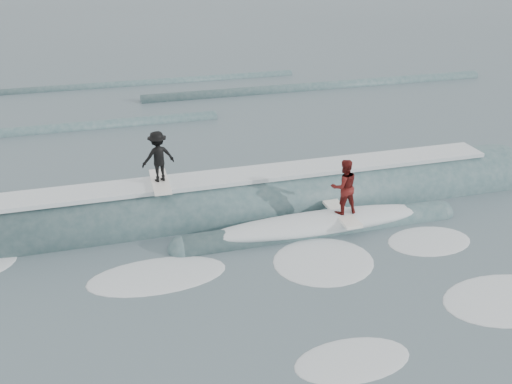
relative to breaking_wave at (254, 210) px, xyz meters
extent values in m
plane|color=#3B5057|center=(-0.16, -3.01, -0.04)|extent=(160.00, 160.00, 0.00)
cylinder|color=#355459|center=(-0.16, 0.20, -0.04)|extent=(20.36, 2.46, 2.46)
sphere|color=#355459|center=(10.02, 0.20, -0.04)|extent=(2.46, 2.46, 2.46)
cylinder|color=#355459|center=(1.64, -2.00, -0.04)|extent=(9.00, 0.94, 0.94)
sphere|color=#355459|center=(-2.86, -2.00, -0.04)|extent=(0.94, 0.94, 0.94)
sphere|color=#355459|center=(6.14, -2.00, -0.04)|extent=(0.94, 0.94, 0.94)
cube|color=silver|center=(-0.16, 0.20, 1.26)|extent=(18.00, 1.30, 0.14)
ellipsoid|color=silver|center=(1.64, -2.00, 0.26)|extent=(7.60, 1.30, 0.60)
cube|color=white|center=(-3.18, 0.20, 1.38)|extent=(0.59, 2.01, 0.10)
imported|color=black|center=(-3.18, 0.20, 2.28)|extent=(1.21, 0.87, 1.69)
cube|color=white|center=(2.43, -2.00, 0.48)|extent=(0.57, 2.01, 0.10)
imported|color=#561210|center=(2.43, -2.00, 1.46)|extent=(0.92, 0.72, 1.85)
ellipsoid|color=silver|center=(1.07, -3.80, -0.04)|extent=(3.19, 2.18, 0.10)
ellipsoid|color=silver|center=(4.76, -3.60, -0.04)|extent=(2.27, 1.55, 0.10)
ellipsoid|color=silver|center=(0.09, -7.97, -0.04)|extent=(2.51, 1.71, 0.10)
ellipsoid|color=silver|center=(-3.80, -3.21, -0.04)|extent=(3.34, 2.28, 0.10)
ellipsoid|color=silver|center=(5.06, -6.95, -0.04)|extent=(2.96, 2.02, 0.10)
cylinder|color=#355459|center=(8.55, 14.99, -0.04)|extent=(22.00, 0.80, 0.80)
cylinder|color=#355459|center=(-3.02, 18.99, -0.04)|extent=(22.00, 0.60, 0.60)
camera|label=1|loc=(-4.88, -17.21, 9.02)|focal=40.00mm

